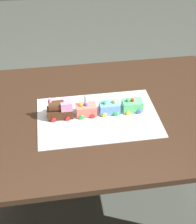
# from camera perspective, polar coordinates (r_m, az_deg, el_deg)

# --- Properties ---
(ground_plane) EXTENTS (8.00, 8.00, 0.00)m
(ground_plane) POSITION_cam_1_polar(r_m,az_deg,el_deg) (2.21, 0.64, -15.21)
(ground_plane) COLOR #474C44
(dining_table) EXTENTS (1.40, 1.00, 0.74)m
(dining_table) POSITION_cam_1_polar(r_m,az_deg,el_deg) (1.75, 0.78, -2.60)
(dining_table) COLOR #382316
(dining_table) RESTS_ON ground
(cake_board) EXTENTS (0.60, 0.40, 0.00)m
(cake_board) POSITION_cam_1_polar(r_m,az_deg,el_deg) (1.64, 0.00, -0.88)
(cake_board) COLOR silver
(cake_board) RESTS_ON dining_table
(cake_locomotive) EXTENTS (0.14, 0.08, 0.12)m
(cake_locomotive) POSITION_cam_1_polar(r_m,az_deg,el_deg) (1.62, -6.61, 0.49)
(cake_locomotive) COLOR #472816
(cake_locomotive) RESTS_ON cake_board
(cake_car_caboose_coral) EXTENTS (0.10, 0.08, 0.07)m
(cake_car_caboose_coral) POSITION_cam_1_polar(r_m,az_deg,el_deg) (1.64, -2.09, 0.40)
(cake_car_caboose_coral) COLOR #F27260
(cake_car_caboose_coral) RESTS_ON cake_board
(cake_car_flatbed_sky_blue) EXTENTS (0.10, 0.08, 0.07)m
(cake_car_flatbed_sky_blue) POSITION_cam_1_polar(r_m,az_deg,el_deg) (1.65, 1.98, 0.78)
(cake_car_flatbed_sky_blue) COLOR #669EEA
(cake_car_flatbed_sky_blue) RESTS_ON cake_board
(cake_car_hopper_mint_green) EXTENTS (0.10, 0.08, 0.07)m
(cake_car_hopper_mint_green) POSITION_cam_1_polar(r_m,az_deg,el_deg) (1.68, 5.94, 1.15)
(cake_car_hopper_mint_green) COLOR #59CC7A
(cake_car_hopper_mint_green) RESTS_ON cake_board
(birthday_candle) EXTENTS (0.01, 0.01, 0.05)m
(birthday_candle) POSITION_cam_1_polar(r_m,az_deg,el_deg) (1.60, -2.24, 2.30)
(birthday_candle) COLOR #4CA5E5
(birthday_candle) RESTS_ON cake_car_caboose_coral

